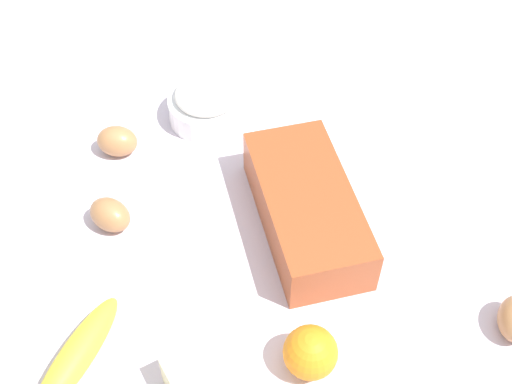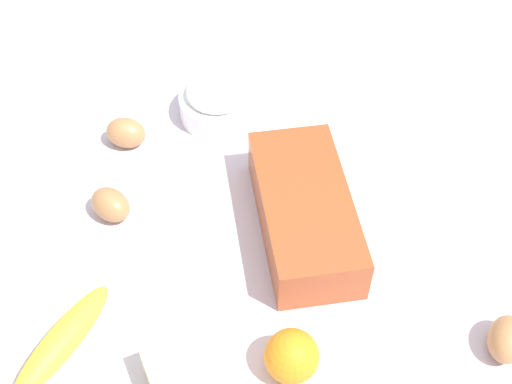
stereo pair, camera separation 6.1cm
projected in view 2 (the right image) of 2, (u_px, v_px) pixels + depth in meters
ground_plane at (256, 212)px, 1.08m from camera, size 2.40×2.40×0.02m
loaf_pan at (305, 211)px, 1.02m from camera, size 0.28×0.14×0.08m
flour_bowl at (218, 100)px, 1.19m from camera, size 0.14×0.14×0.07m
banana at (63, 340)px, 0.90m from camera, size 0.18×0.15×0.04m
orange_fruit at (292, 356)px, 0.87m from camera, size 0.07×0.07×0.07m
butter_block at (177, 382)px, 0.85m from camera, size 0.10×0.09×0.06m
egg_near_butter at (111, 205)px, 1.05m from camera, size 0.08×0.08×0.05m
egg_beside_bowl at (507, 339)px, 0.90m from camera, size 0.09×0.08×0.05m
egg_loose at (126, 133)px, 1.15m from camera, size 0.07×0.08×0.05m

